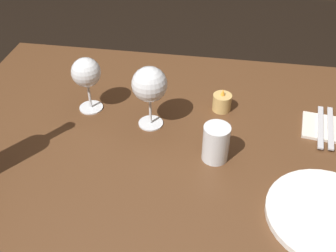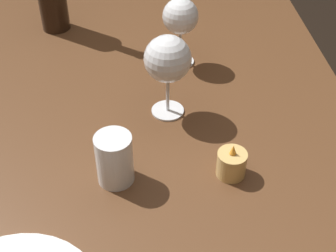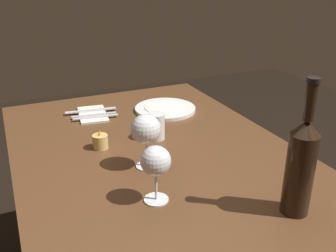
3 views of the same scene
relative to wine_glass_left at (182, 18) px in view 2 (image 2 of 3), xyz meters
name	(u,v)px [view 2 (image 2 of 3)]	position (x,y,z in m)	size (l,w,h in m)	color
dining_table	(141,177)	(0.27, -0.11, -0.20)	(1.30, 0.90, 0.74)	#56351E
wine_glass_left	(182,18)	(0.00, 0.00, 0.00)	(0.08, 0.08, 0.16)	white
wine_glass_right	(169,60)	(0.18, -0.04, 0.01)	(0.09, 0.09, 0.17)	white
water_tumbler	(116,161)	(0.36, -0.15, -0.07)	(0.06, 0.06, 0.09)	white
votive_candle	(233,164)	(0.36, 0.05, -0.09)	(0.05, 0.05, 0.07)	#DBB266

